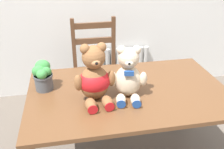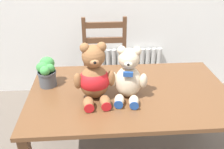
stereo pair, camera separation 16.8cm
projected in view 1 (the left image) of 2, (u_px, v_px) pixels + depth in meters
The scene contains 6 objects.
radiator at pixel (119, 71), 3.16m from camera, with size 0.77×0.10×0.55m.
dining_table at pixel (128, 100), 1.87m from camera, with size 1.46×0.90×0.72m.
wooden_chair_behind at pixel (96, 71), 2.62m from camera, with size 0.46×0.42×1.02m.
teddy_bear_left at pixel (95, 78), 1.66m from camera, with size 0.28×0.30×0.40m.
teddy_bear_right at pixel (128, 76), 1.69m from camera, with size 0.26×0.28×0.37m.
potted_plant at pixel (43, 76), 1.80m from camera, with size 0.14×0.16×0.21m.
Camera 1 is at (-0.41, -1.07, 1.67)m, focal length 40.00 mm.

